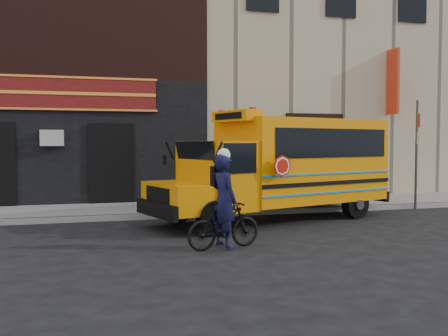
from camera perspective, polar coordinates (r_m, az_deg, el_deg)
name	(u,v)px	position (r m, az deg, el deg)	size (l,w,h in m)	color
ground	(260,231)	(11.98, 4.10, -7.23)	(120.00, 120.00, 0.00)	black
curb	(230,213)	(14.42, 0.67, -5.18)	(40.00, 0.20, 0.15)	gray
sidewalk	(217,207)	(15.85, -0.82, -4.44)	(40.00, 3.00, 0.15)	slate
building	(179,50)	(22.28, -5.13, 13.33)	(20.00, 10.70, 12.00)	tan
school_bus	(284,164)	(13.72, 6.90, 0.40)	(7.22, 4.08, 2.92)	black
sign_pole	(417,150)	(16.78, 21.15, 1.95)	(0.11, 0.29, 3.43)	#373D38
bicycle	(224,225)	(9.96, 0.00, -6.53)	(0.45, 1.59, 0.96)	black
cyclist	(224,203)	(9.91, -0.03, -3.99)	(0.67, 0.44, 1.84)	black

